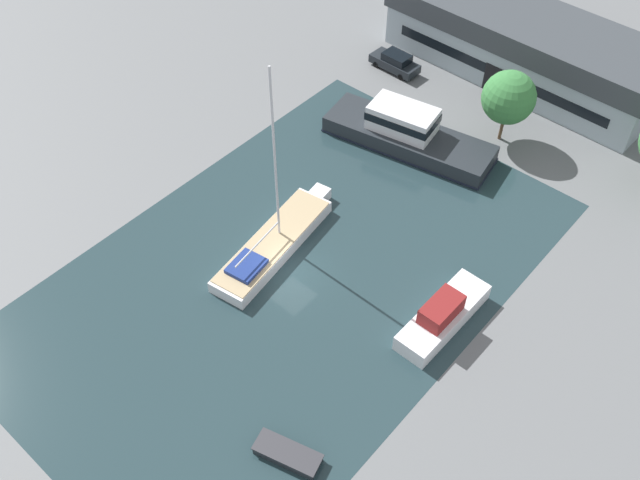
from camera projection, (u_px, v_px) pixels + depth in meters
The scene contains 9 objects.
ground_plane at pixel (292, 273), 48.70m from camera, with size 440.00×440.00×0.00m, color slate.
water_canal at pixel (292, 273), 48.70m from camera, with size 24.63×38.79×0.01m, color #23383D.
warehouse_building at pixel (524, 46), 62.47m from camera, with size 25.34×8.72×5.73m.
quay_tree_near_building at pixel (509, 98), 55.44m from camera, with size 4.26×4.26×6.21m.
parked_car at pixel (395, 62), 64.41m from camera, with size 4.70×2.01×1.72m.
sailboat_moored at pixel (274, 242), 49.81m from camera, with size 4.35×12.28×14.67m.
motor_cruiser at pixel (407, 133), 56.97m from camera, with size 14.43×6.51×3.48m.
small_dinghy at pixel (288, 454), 39.48m from camera, with size 4.10×2.42×0.62m.
cabin_boat at pixel (443, 315), 45.20m from camera, with size 2.41×7.49×2.48m.
Camera 1 is at (21.93, -22.25, 37.47)m, focal length 40.00 mm.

